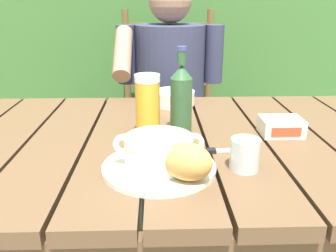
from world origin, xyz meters
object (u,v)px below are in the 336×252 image
at_px(person_eating, 170,90).
at_px(butter_tub, 281,126).
at_px(chair_near_diner, 169,118).
at_px(water_glass_small, 245,154).
at_px(serving_plate, 159,167).
at_px(table_knife, 214,151).
at_px(bread_roll, 187,161).
at_px(beer_bottle, 181,97).
at_px(beer_glass, 148,106).
at_px(diner_bowl, 174,98).
at_px(soup_bowl, 159,150).

xyz_separation_m(person_eating, butter_tub, (0.30, -0.66, 0.06)).
bearing_deg(chair_near_diner, water_glass_small, -82.84).
distance_m(water_glass_small, butter_tub, 0.27).
relative_size(serving_plate, water_glass_small, 3.50).
bearing_deg(table_knife, person_eating, 96.26).
xyz_separation_m(bread_roll, beer_bottle, (0.01, 0.32, 0.05)).
relative_size(person_eating, bread_roll, 9.16).
bearing_deg(water_glass_small, serving_plate, 178.60).
distance_m(chair_near_diner, serving_plate, 1.10).
relative_size(bread_roll, table_knife, 0.86).
distance_m(beer_glass, table_knife, 0.23).
distance_m(beer_glass, beer_bottle, 0.10).
height_order(chair_near_diner, serving_plate, chair_near_diner).
bearing_deg(beer_bottle, chair_near_diner, 90.47).
distance_m(person_eating, diner_bowl, 0.35).
relative_size(chair_near_diner, beer_glass, 6.00).
bearing_deg(beer_glass, bread_roll, -72.59).
distance_m(beer_bottle, table_knife, 0.20).
xyz_separation_m(water_glass_small, diner_bowl, (-0.14, 0.53, -0.01)).
bearing_deg(bread_roll, beer_glass, 107.41).
bearing_deg(bread_roll, water_glass_small, 25.12).
height_order(soup_bowl, beer_glass, beer_glass).
bearing_deg(butter_tub, table_knife, -150.08).
relative_size(soup_bowl, beer_bottle, 0.83).
height_order(soup_bowl, water_glass_small, soup_bowl).
relative_size(bread_roll, beer_bottle, 0.54).
height_order(soup_bowl, bread_roll, bread_roll).
bearing_deg(serving_plate, beer_bottle, 75.01).
distance_m(beer_glass, water_glass_small, 0.32).
relative_size(beer_glass, butter_tub, 1.51).
distance_m(soup_bowl, butter_tub, 0.41).
height_order(beer_bottle, table_knife, beer_bottle).
bearing_deg(serving_plate, soup_bowl, 82.87).
relative_size(chair_near_diner, serving_plate, 4.09).
distance_m(chair_near_diner, water_glass_small, 1.12).
bearing_deg(soup_bowl, beer_bottle, 75.01).
xyz_separation_m(butter_tub, diner_bowl, (-0.29, 0.32, 0.00)).
xyz_separation_m(soup_bowl, water_glass_small, (0.20, -0.00, -0.01)).
bearing_deg(butter_tub, water_glass_small, -125.96).
distance_m(chair_near_diner, soup_bowl, 1.11).
bearing_deg(water_glass_small, bread_roll, -154.88).
relative_size(soup_bowl, water_glass_small, 2.76).
distance_m(butter_tub, diner_bowl, 0.43).
relative_size(water_glass_small, diner_bowl, 0.49).
distance_m(butter_tub, table_knife, 0.24).
distance_m(beer_bottle, diner_bowl, 0.29).
bearing_deg(serving_plate, chair_near_diner, 86.83).
height_order(soup_bowl, diner_bowl, soup_bowl).
xyz_separation_m(beer_bottle, butter_tub, (0.29, -0.04, -0.08)).
distance_m(person_eating, beer_bottle, 0.64).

